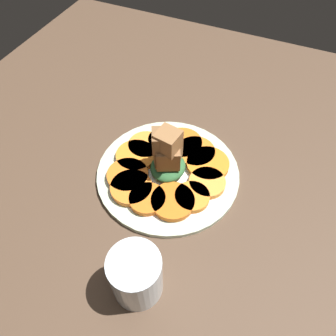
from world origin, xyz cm
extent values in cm
cube|color=#4C3828|center=(0.00, 0.00, 1.00)|extent=(120.00, 120.00, 2.00)
cylinder|color=beige|center=(0.00, 0.00, 2.50)|extent=(29.23, 29.23, 1.00)
cylinder|color=white|center=(0.00, 0.00, 2.55)|extent=(23.39, 23.39, 1.00)
cylinder|color=orange|center=(6.59, -3.52, 3.70)|extent=(8.29, 8.29, 1.21)
cylinder|color=orange|center=(7.72, -0.48, 3.70)|extent=(8.63, 8.63, 1.21)
cylinder|color=orange|center=(6.98, 3.89, 3.70)|extent=(7.21, 7.21, 1.21)
cylinder|color=orange|center=(4.00, 7.01, 3.70)|extent=(7.57, 7.57, 1.21)
cylinder|color=orange|center=(0.51, 7.64, 3.70)|extent=(8.36, 8.36, 1.21)
cylinder|color=orange|center=(-4.72, 6.80, 3.70)|extent=(8.34, 8.34, 1.21)
cylinder|color=orange|center=(-7.08, 4.73, 3.70)|extent=(8.23, 8.23, 1.21)
cylinder|color=orange|center=(-8.16, 0.74, 3.70)|extent=(7.05, 7.05, 1.21)
cylinder|color=orange|center=(-6.71, -3.92, 3.70)|extent=(8.38, 8.38, 1.21)
cylinder|color=orange|center=(-4.28, -6.93, 3.70)|extent=(6.75, 6.75, 1.21)
cylinder|color=orange|center=(-0.16, -8.46, 3.70)|extent=(7.26, 7.26, 1.21)
cylinder|color=orange|center=(4.56, -6.97, 3.70)|extent=(8.83, 8.83, 1.21)
ellipsoid|color=#2D6033|center=(0.00, 0.00, 4.48)|extent=(7.78, 7.01, 2.77)
cube|color=brown|center=(0.00, 0.00, 8.13)|extent=(6.06, 6.06, 4.54)
cube|color=brown|center=(-0.11, 1.05, 7.72)|extent=(5.15, 5.15, 3.72)
cube|color=#9E754C|center=(0.68, -0.01, 8.08)|extent=(5.04, 5.04, 4.43)
cube|color=#9E754C|center=(0.01, -0.02, 7.81)|extent=(5.00, 5.00, 3.90)
cube|color=olive|center=(-0.29, 0.00, 12.13)|extent=(4.77, 4.77, 4.17)
cube|color=brown|center=(0.46, 1.12, 11.75)|extent=(5.25, 5.25, 3.92)
cube|color=silver|center=(3.96, -6.86, 3.30)|extent=(11.66, 3.21, 0.40)
cube|color=silver|center=(-2.46, -5.67, 3.30)|extent=(1.81, 2.53, 0.40)
cube|color=silver|center=(-5.60, -6.10, 3.30)|extent=(4.57, 1.14, 0.40)
cube|color=silver|center=(-5.47, -5.45, 3.30)|extent=(4.57, 1.14, 0.40)
cube|color=silver|center=(-5.35, -4.79, 3.30)|extent=(4.57, 1.14, 0.40)
cube|color=silver|center=(-5.23, -4.14, 3.30)|extent=(4.57, 1.14, 0.40)
cylinder|color=silver|center=(-23.06, -4.77, 6.83)|extent=(8.20, 8.20, 9.67)
camera|label=1|loc=(-37.51, -16.46, 56.40)|focal=35.00mm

